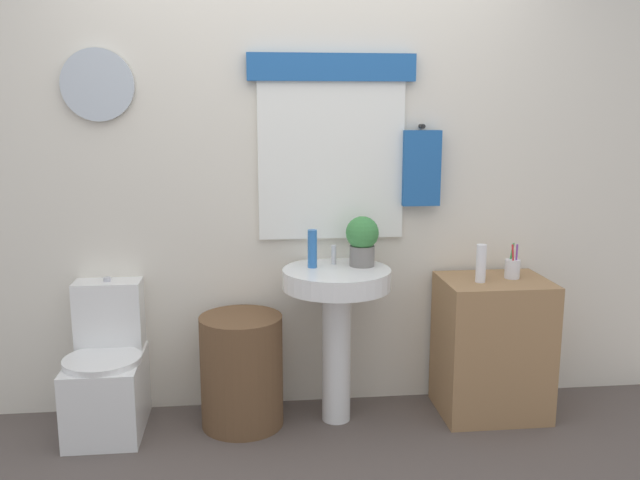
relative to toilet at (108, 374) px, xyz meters
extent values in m
cube|color=silver|center=(1.00, 0.26, 1.01)|extent=(4.40, 0.10, 2.60)
cube|color=white|center=(1.18, 0.20, 1.07)|extent=(0.77, 0.03, 0.83)
cube|color=#235BA3|center=(1.18, 0.18, 1.54)|extent=(0.87, 0.04, 0.14)
cylinder|color=silver|center=(0.00, 0.19, 1.45)|extent=(0.36, 0.03, 0.36)
cylinder|color=black|center=(1.66, 0.18, 1.24)|extent=(0.02, 0.06, 0.02)
cube|color=#235BA3|center=(1.66, 0.16, 1.02)|extent=(0.20, 0.05, 0.40)
cube|color=white|center=(0.00, -0.04, -0.10)|extent=(0.36, 0.50, 0.39)
cylinder|color=white|center=(0.00, -0.10, 0.11)|extent=(0.38, 0.38, 0.03)
cube|color=white|center=(0.00, 0.13, 0.28)|extent=(0.34, 0.18, 0.36)
cylinder|color=silver|center=(0.00, 0.13, 0.47)|extent=(0.04, 0.04, 0.02)
cylinder|color=brown|center=(0.68, -0.04, 0.00)|extent=(0.42, 0.42, 0.59)
cylinder|color=white|center=(1.18, -0.04, 0.07)|extent=(0.15, 0.15, 0.72)
cylinder|color=white|center=(1.18, -0.04, 0.48)|extent=(0.55, 0.55, 0.10)
cylinder|color=silver|center=(1.18, 0.08, 0.58)|extent=(0.03, 0.03, 0.10)
cube|color=#9E754C|center=(2.02, -0.04, 0.08)|extent=(0.55, 0.44, 0.74)
cylinder|color=#2D6BB7|center=(1.06, 0.01, 0.63)|extent=(0.05, 0.05, 0.20)
cylinder|color=slate|center=(1.32, 0.02, 0.58)|extent=(0.13, 0.13, 0.11)
sphere|color=#3D8442|center=(1.32, 0.02, 0.71)|extent=(0.17, 0.17, 0.17)
cylinder|color=white|center=(1.92, -0.08, 0.55)|extent=(0.05, 0.05, 0.20)
cylinder|color=silver|center=(2.11, -0.02, 0.50)|extent=(0.08, 0.08, 0.10)
cylinder|color=purple|center=(2.13, -0.02, 0.55)|extent=(0.02, 0.03, 0.18)
cylinder|color=green|center=(2.11, 0.00, 0.55)|extent=(0.04, 0.02, 0.18)
cylinder|color=red|center=(2.11, -0.03, 0.55)|extent=(0.03, 0.01, 0.18)
camera|label=1|loc=(0.73, -3.32, 1.33)|focal=37.62mm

